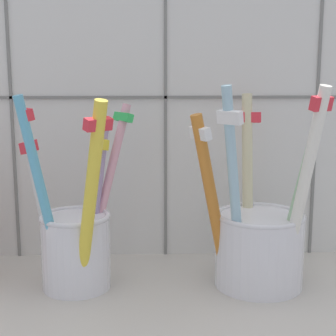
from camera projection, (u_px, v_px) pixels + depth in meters
The scene contains 4 objects.
counter_slab at pixel (169, 306), 47.97cm from camera, with size 64.00×22.00×2.00cm, color #BCB7AD.
tile_wall_back at pixel (165, 65), 55.73cm from camera, with size 64.00×2.20×45.00cm.
toothbrush_cup_left at pixel (77, 238), 48.77cm from camera, with size 10.22×10.53×18.12cm.
toothbrush_cup_right at pixel (259, 239), 49.33cm from camera, with size 11.63×11.49×18.96cm.
Camera 1 is at (-1.45, -44.76, 22.28)cm, focal length 56.75 mm.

